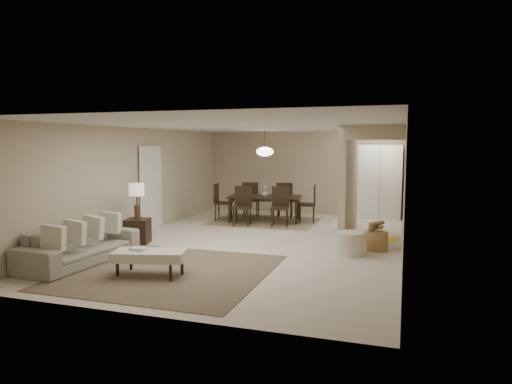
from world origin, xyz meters
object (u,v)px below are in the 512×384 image
(side_table, at_px, (138,231))
(round_pouf, at_px, (349,244))
(ottoman_bench, at_px, (150,256))
(dining_table, at_px, (265,209))
(sofa, at_px, (80,245))
(wicker_basket, at_px, (377,241))
(pantry_cabinet, at_px, (380,182))

(side_table, distance_m, round_pouf, 4.45)
(ottoman_bench, relative_size, round_pouf, 2.23)
(round_pouf, bearing_deg, ottoman_bench, -140.20)
(round_pouf, bearing_deg, side_table, -175.43)
(dining_table, bearing_deg, sofa, -118.53)
(round_pouf, bearing_deg, wicker_basket, 49.06)
(round_pouf, bearing_deg, pantry_cabinet, 86.14)
(pantry_cabinet, xyz_separation_m, side_table, (-4.75, -5.06, -0.79))
(side_table, distance_m, dining_table, 3.93)
(side_table, bearing_deg, wicker_basket, 10.48)
(pantry_cabinet, distance_m, wicker_basket, 4.24)
(pantry_cabinet, height_order, wicker_basket, pantry_cabinet)
(side_table, bearing_deg, dining_table, 63.04)
(side_table, xyz_separation_m, wicker_basket, (4.91, 0.91, -0.08))
(sofa, relative_size, dining_table, 1.15)
(side_table, relative_size, round_pouf, 0.95)
(side_table, bearing_deg, round_pouf, 4.57)
(round_pouf, distance_m, wicker_basket, 0.73)
(side_table, height_order, wicker_basket, side_table)
(ottoman_bench, distance_m, round_pouf, 3.78)
(ottoman_bench, bearing_deg, side_table, 111.79)
(ottoman_bench, distance_m, side_table, 2.57)
(wicker_basket, bearing_deg, ottoman_bench, -138.70)
(pantry_cabinet, bearing_deg, ottoman_bench, -114.32)
(sofa, bearing_deg, round_pouf, -61.40)
(sofa, bearing_deg, dining_table, -15.86)
(sofa, xyz_separation_m, wicker_basket, (4.96, 2.67, -0.14))
(wicker_basket, distance_m, dining_table, 4.07)
(round_pouf, xyz_separation_m, dining_table, (-2.65, 3.15, 0.13))
(pantry_cabinet, relative_size, side_table, 3.96)
(wicker_basket, bearing_deg, pantry_cabinet, 92.25)
(pantry_cabinet, height_order, sofa, pantry_cabinet)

